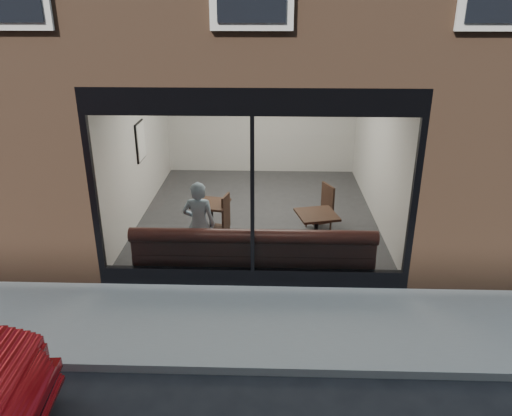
{
  "coord_description": "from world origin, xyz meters",
  "views": [
    {
      "loc": [
        0.29,
        -5.03,
        4.3
      ],
      "look_at": [
        0.04,
        2.4,
        1.23
      ],
      "focal_mm": 35.0,
      "sensor_mm": 36.0,
      "label": 1
    }
  ],
  "objects_px": {
    "cafe_chair_left": "(217,228)",
    "cafe_chair_right": "(318,219)",
    "banquette": "(254,261)",
    "person": "(199,224)",
    "cafe_table_right": "(317,215)",
    "cafe_table_left": "(211,204)"
  },
  "relations": [
    {
      "from": "cafe_table_right",
      "to": "cafe_chair_right",
      "type": "distance_m",
      "value": 1.08
    },
    {
      "from": "cafe_table_left",
      "to": "banquette",
      "type": "bearing_deg",
      "value": -56.61
    },
    {
      "from": "person",
      "to": "cafe_table_left",
      "type": "relative_size",
      "value": 2.43
    },
    {
      "from": "banquette",
      "to": "cafe_chair_left",
      "type": "distance_m",
      "value": 1.48
    },
    {
      "from": "cafe_chair_left",
      "to": "banquette",
      "type": "bearing_deg",
      "value": 135.37
    },
    {
      "from": "cafe_table_right",
      "to": "cafe_chair_right",
      "type": "xyz_separation_m",
      "value": [
        0.13,
        0.95,
        -0.5
      ]
    },
    {
      "from": "cafe_chair_left",
      "to": "cafe_chair_right",
      "type": "height_order",
      "value": "cafe_chair_right"
    },
    {
      "from": "banquette",
      "to": "person",
      "type": "xyz_separation_m",
      "value": [
        -0.95,
        0.28,
        0.55
      ]
    },
    {
      "from": "cafe_chair_left",
      "to": "cafe_chair_right",
      "type": "bearing_deg",
      "value": -150.68
    },
    {
      "from": "banquette",
      "to": "person",
      "type": "distance_m",
      "value": 1.13
    },
    {
      "from": "cafe_chair_left",
      "to": "cafe_chair_right",
      "type": "xyz_separation_m",
      "value": [
        2.0,
        0.52,
        0.0
      ]
    },
    {
      "from": "banquette",
      "to": "cafe_table_right",
      "type": "relative_size",
      "value": 5.83
    },
    {
      "from": "cafe_chair_right",
      "to": "cafe_table_left",
      "type": "bearing_deg",
      "value": -12.13
    },
    {
      "from": "cafe_table_right",
      "to": "cafe_chair_left",
      "type": "relative_size",
      "value": 1.85
    },
    {
      "from": "person",
      "to": "cafe_table_right",
      "type": "xyz_separation_m",
      "value": [
        2.06,
        0.57,
        -0.03
      ]
    },
    {
      "from": "banquette",
      "to": "cafe_chair_left",
      "type": "xyz_separation_m",
      "value": [
        -0.75,
        1.27,
        0.01
      ]
    },
    {
      "from": "cafe_table_left",
      "to": "cafe_chair_left",
      "type": "relative_size",
      "value": 1.71
    },
    {
      "from": "banquette",
      "to": "cafe_table_left",
      "type": "bearing_deg",
      "value": 123.39
    },
    {
      "from": "banquette",
      "to": "cafe_table_left",
      "type": "xyz_separation_m",
      "value": [
        -0.87,
        1.32,
        0.52
      ]
    },
    {
      "from": "cafe_table_right",
      "to": "cafe_chair_right",
      "type": "bearing_deg",
      "value": 82.06
    },
    {
      "from": "banquette",
      "to": "cafe_chair_right",
      "type": "height_order",
      "value": "banquette"
    },
    {
      "from": "cafe_table_left",
      "to": "cafe_chair_right",
      "type": "xyz_separation_m",
      "value": [
        2.12,
        0.48,
        -0.5
      ]
    }
  ]
}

